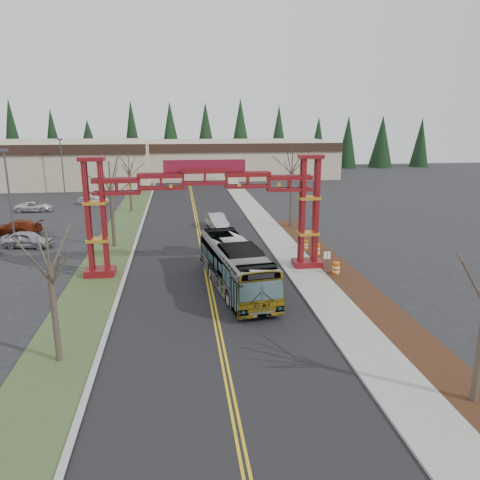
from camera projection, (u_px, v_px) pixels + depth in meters
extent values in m
plane|color=black|center=(234.00, 411.00, 19.03)|extent=(200.00, 200.00, 0.00)
cube|color=black|center=(202.00, 247.00, 43.00)|extent=(12.00, 110.00, 0.02)
cube|color=gold|center=(201.00, 247.00, 42.98)|extent=(0.12, 100.00, 0.01)
cube|color=gold|center=(203.00, 247.00, 43.01)|extent=(0.12, 100.00, 0.01)
cube|color=#9B9C97|center=(268.00, 244.00, 43.76)|extent=(0.30, 110.00, 0.15)
cube|color=gray|center=(283.00, 244.00, 43.94)|extent=(2.60, 110.00, 0.14)
cube|color=black|center=(374.00, 303.00, 29.89)|extent=(2.60, 50.00, 0.12)
cube|color=#314924|center=(113.00, 250.00, 41.98)|extent=(4.00, 110.00, 0.08)
cube|color=#9B9C97|center=(134.00, 249.00, 42.21)|extent=(0.30, 110.00, 0.15)
cube|color=maroon|center=(100.00, 272.00, 35.20)|extent=(2.20, 1.60, 0.60)
cube|color=maroon|center=(87.00, 217.00, 33.71)|extent=(0.28, 0.28, 8.00)
cube|color=maroon|center=(103.00, 217.00, 33.85)|extent=(0.28, 0.28, 8.00)
cube|color=maroon|center=(89.00, 215.00, 34.38)|extent=(0.28, 0.28, 8.00)
cube|color=maroon|center=(104.00, 215.00, 34.52)|extent=(0.28, 0.28, 8.00)
cube|color=gold|center=(98.00, 240.00, 34.57)|extent=(1.60, 1.10, 0.22)
cube|color=gold|center=(95.00, 203.00, 33.86)|extent=(1.60, 1.10, 0.22)
cube|color=maroon|center=(91.00, 159.00, 33.06)|extent=(1.80, 1.20, 0.30)
cube|color=maroon|center=(307.00, 264.00, 37.22)|extent=(2.20, 1.60, 0.60)
cube|color=maroon|center=(303.00, 212.00, 35.73)|extent=(0.28, 0.28, 8.00)
cube|color=maroon|center=(317.00, 211.00, 35.87)|extent=(0.28, 0.28, 8.00)
cube|color=maroon|center=(301.00, 210.00, 36.40)|extent=(0.28, 0.28, 8.00)
cube|color=maroon|center=(314.00, 210.00, 36.54)|extent=(0.28, 0.28, 8.00)
cube|color=gold|center=(308.00, 233.00, 36.59)|extent=(1.60, 1.10, 0.22)
cube|color=gold|center=(309.00, 198.00, 35.88)|extent=(1.60, 1.10, 0.22)
cube|color=maroon|center=(311.00, 156.00, 35.08)|extent=(1.80, 1.20, 0.30)
cube|color=maroon|center=(205.00, 175.00, 34.39)|extent=(16.00, 0.90, 1.00)
cube|color=maroon|center=(205.00, 187.00, 34.62)|extent=(16.00, 0.90, 0.60)
cube|color=maroon|center=(205.00, 166.00, 34.22)|extent=(6.00, 0.25, 0.90)
cube|color=tan|center=(19.00, 163.00, 83.34)|extent=(46.00, 22.00, 7.50)
cube|color=tan|center=(236.00, 158.00, 96.13)|extent=(38.00, 20.00, 7.00)
cube|color=black|center=(243.00, 148.00, 85.76)|extent=(38.00, 0.40, 1.60)
cone|color=black|center=(9.00, 142.00, 100.82)|extent=(5.60, 5.60, 13.00)
cylinder|color=#382D26|center=(12.00, 169.00, 102.26)|extent=(0.80, 0.80, 1.60)
cone|color=black|center=(50.00, 142.00, 101.89)|extent=(5.60, 5.60, 13.00)
cylinder|color=#382D26|center=(53.00, 168.00, 103.33)|extent=(0.80, 0.80, 1.60)
cone|color=black|center=(90.00, 141.00, 102.96)|extent=(5.60, 5.60, 13.00)
cylinder|color=#382D26|center=(92.00, 167.00, 104.41)|extent=(0.80, 0.80, 1.60)
cone|color=black|center=(129.00, 141.00, 104.04)|extent=(5.60, 5.60, 13.00)
cylinder|color=#382D26|center=(131.00, 167.00, 105.48)|extent=(0.80, 0.80, 1.60)
cone|color=black|center=(168.00, 141.00, 105.11)|extent=(5.60, 5.60, 13.00)
cylinder|color=#382D26|center=(169.00, 166.00, 106.55)|extent=(0.80, 0.80, 1.60)
cone|color=black|center=(206.00, 141.00, 106.18)|extent=(5.60, 5.60, 13.00)
cylinder|color=#382D26|center=(206.00, 166.00, 107.63)|extent=(0.80, 0.80, 1.60)
cone|color=black|center=(243.00, 141.00, 107.26)|extent=(5.60, 5.60, 13.00)
cylinder|color=#382D26|center=(243.00, 166.00, 108.70)|extent=(0.80, 0.80, 1.60)
cone|color=black|center=(279.00, 140.00, 108.33)|extent=(5.60, 5.60, 13.00)
cylinder|color=#382D26|center=(279.00, 165.00, 109.77)|extent=(0.80, 0.80, 1.60)
cone|color=black|center=(315.00, 140.00, 109.40)|extent=(5.60, 5.60, 13.00)
cylinder|color=#382D26|center=(314.00, 165.00, 110.85)|extent=(0.80, 0.80, 1.60)
cone|color=black|center=(349.00, 140.00, 110.48)|extent=(5.60, 5.60, 13.00)
cylinder|color=#382D26|center=(348.00, 164.00, 111.92)|extent=(0.80, 0.80, 1.60)
cone|color=black|center=(384.00, 140.00, 111.55)|extent=(5.60, 5.60, 13.00)
cylinder|color=#382D26|center=(382.00, 164.00, 112.99)|extent=(0.80, 0.80, 1.60)
cone|color=black|center=(417.00, 139.00, 112.62)|extent=(5.60, 5.60, 13.00)
cylinder|color=#382D26|center=(415.00, 163.00, 114.07)|extent=(0.80, 0.80, 1.60)
imported|color=#B9BBC1|center=(236.00, 266.00, 32.26)|extent=(4.39, 12.15, 3.31)
imported|color=#A5A8AD|center=(217.00, 221.00, 50.27)|extent=(2.44, 4.99, 1.57)
imported|color=#A2A3AA|center=(28.00, 239.00, 42.86)|extent=(4.82, 2.82, 1.54)
imported|color=maroon|center=(16.00, 227.00, 47.72)|extent=(5.34, 3.07, 1.46)
imported|color=#B8B8C0|center=(94.00, 200.00, 64.23)|extent=(4.12, 2.23, 1.29)
imported|color=silver|center=(34.00, 207.00, 59.45)|extent=(4.43, 2.05, 1.23)
cylinder|color=#382D26|center=(55.00, 315.00, 22.29)|extent=(0.30, 0.30, 4.88)
cylinder|color=#382D26|center=(47.00, 247.00, 21.44)|extent=(0.11, 0.11, 2.04)
cylinder|color=#382D26|center=(113.00, 217.00, 42.52)|extent=(0.34, 0.34, 5.58)
cylinder|color=#382D26|center=(110.00, 175.00, 41.54)|extent=(0.13, 0.13, 2.37)
cylinder|color=#382D26|center=(130.00, 191.00, 58.90)|extent=(0.32, 0.32, 5.29)
cylinder|color=#382D26|center=(129.00, 162.00, 57.98)|extent=(0.12, 0.12, 2.18)
cylinder|color=#382D26|center=(291.00, 200.00, 50.12)|extent=(0.33, 0.33, 6.06)
cylinder|color=#382D26|center=(292.00, 162.00, 49.08)|extent=(0.13, 0.13, 2.30)
cylinder|color=#3F3F44|center=(9.00, 195.00, 45.61)|extent=(0.19, 0.19, 8.48)
cube|color=#3F3F44|center=(4.00, 150.00, 44.51)|extent=(0.75, 0.38, 0.24)
cylinder|color=#3F3F44|center=(62.00, 167.00, 71.82)|extent=(0.19, 0.19, 8.33)
cube|color=#3F3F44|center=(60.00, 139.00, 70.75)|extent=(0.74, 0.37, 0.23)
cylinder|color=#3F3F44|center=(327.00, 265.00, 34.47)|extent=(0.06, 0.06, 2.08)
cube|color=white|center=(327.00, 255.00, 34.28)|extent=(0.47, 0.11, 0.57)
cylinder|color=#D45D0B|center=(336.00, 269.00, 35.24)|extent=(0.54, 0.54, 1.04)
cylinder|color=white|center=(336.00, 267.00, 35.20)|extent=(0.56, 0.56, 0.12)
cylinder|color=white|center=(336.00, 271.00, 35.28)|extent=(0.56, 0.56, 0.12)
cylinder|color=#D45D0B|center=(316.00, 250.00, 40.17)|extent=(0.56, 0.56, 1.08)
cylinder|color=white|center=(317.00, 248.00, 40.13)|extent=(0.58, 0.58, 0.13)
cylinder|color=white|center=(316.00, 252.00, 40.21)|extent=(0.58, 0.58, 0.13)
cylinder|color=#D45D0B|center=(305.00, 245.00, 41.94)|extent=(0.48, 0.48, 0.93)
cylinder|color=white|center=(305.00, 244.00, 41.90)|extent=(0.50, 0.50, 0.11)
cylinder|color=white|center=(305.00, 247.00, 41.97)|extent=(0.50, 0.50, 0.11)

